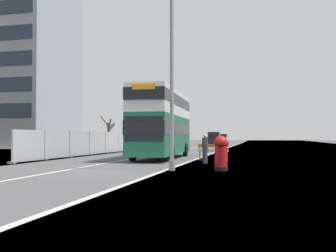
# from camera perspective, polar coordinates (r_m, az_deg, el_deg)

# --- Properties ---
(ground) EXTENTS (140.00, 280.00, 0.10)m
(ground) POSITION_cam_1_polar(r_m,az_deg,el_deg) (17.89, -8.46, -6.70)
(ground) COLOR #4C4C4F
(double_decker_bus) EXTENTS (3.14, 11.22, 4.72)m
(double_decker_bus) POSITION_cam_1_polar(r_m,az_deg,el_deg) (27.39, -0.83, 0.44)
(double_decker_bus) COLOR #196042
(double_decker_bus) RESTS_ON ground
(lamppost_foreground) EXTENTS (0.29, 0.70, 8.52)m
(lamppost_foreground) POSITION_cam_1_polar(r_m,az_deg,el_deg) (17.71, 0.57, 6.44)
(lamppost_foreground) COLOR gray
(lamppost_foreground) RESTS_ON ground
(red_pillar_postbox) EXTENTS (0.64, 0.64, 1.59)m
(red_pillar_postbox) POSITION_cam_1_polar(r_m,az_deg,el_deg) (17.66, 7.87, -3.78)
(red_pillar_postbox) COLOR black
(red_pillar_postbox) RESTS_ON ground
(roadworks_barrier) EXTENTS (1.94, 0.48, 1.07)m
(roadworks_barrier) POSITION_cam_1_polar(r_m,az_deg,el_deg) (24.87, 6.72, -3.58)
(roadworks_barrier) COLOR orange
(roadworks_barrier) RESTS_ON ground
(construction_site_fence) EXTENTS (0.44, 20.60, 2.01)m
(construction_site_fence) POSITION_cam_1_polar(r_m,az_deg,el_deg) (32.47, -11.61, -2.57)
(construction_site_fence) COLOR #A8AAAD
(construction_site_fence) RESTS_ON ground
(car_oncoming_near) EXTENTS (1.95, 4.23, 2.27)m
(car_oncoming_near) POSITION_cam_1_polar(r_m,az_deg,el_deg) (44.75, -0.98, -2.16)
(car_oncoming_near) COLOR silver
(car_oncoming_near) RESTS_ON ground
(car_receding_mid) EXTENTS (1.95, 4.47, 2.13)m
(car_receding_mid) POSITION_cam_1_polar(r_m,az_deg,el_deg) (54.29, 0.79, -2.12)
(car_receding_mid) COLOR black
(car_receding_mid) RESTS_ON ground
(car_receding_far) EXTENTS (2.07, 4.19, 2.22)m
(car_receding_far) POSITION_cam_1_polar(r_m,az_deg,el_deg) (60.03, 6.87, -2.02)
(car_receding_far) COLOR black
(car_receding_far) RESTS_ON ground
(car_far_side) EXTENTS (2.06, 4.20, 1.97)m
(car_far_side) POSITION_cam_1_polar(r_m,az_deg,el_deg) (69.75, 8.04, -2.03)
(car_far_side) COLOR silver
(car_far_side) RESTS_ON ground
(bare_tree_far_verge_near) EXTENTS (2.40, 2.92, 4.60)m
(bare_tree_far_verge_near) POSITION_cam_1_polar(r_m,az_deg,el_deg) (57.59, -8.80, -0.80)
(bare_tree_far_verge_near) COLOR #4C3D2D
(bare_tree_far_verge_near) RESTS_ON ground
(bare_tree_far_verge_mid) EXTENTS (2.86, 2.14, 5.97)m
(bare_tree_far_verge_mid) POSITION_cam_1_polar(r_m,az_deg,el_deg) (61.98, -4.92, -0.39)
(bare_tree_far_verge_mid) COLOR #4C3D2D
(bare_tree_far_verge_mid) RESTS_ON ground
(pedestrian_at_kerb) EXTENTS (0.34, 0.34, 1.69)m
(pedestrian_at_kerb) POSITION_cam_1_polar(r_m,az_deg,el_deg) (22.26, 5.50, -3.37)
(pedestrian_at_kerb) COLOR #2D3342
(pedestrian_at_kerb) RESTS_ON ground
(backdrop_office_block) EXTENTS (20.14, 13.08, 26.77)m
(backdrop_office_block) POSITION_cam_1_polar(r_m,az_deg,el_deg) (63.13, -23.54, 9.39)
(backdrop_office_block) COLOR gray
(backdrop_office_block) RESTS_ON ground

